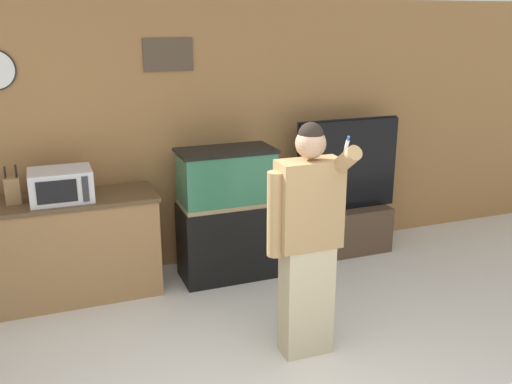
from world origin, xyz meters
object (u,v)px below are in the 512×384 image
at_px(microwave, 61,185).
at_px(tv_on_stand, 346,214).
at_px(counter_island, 62,249).
at_px(knife_block, 13,190).
at_px(person_standing, 307,239).
at_px(aquarium_on_stand, 227,214).

relative_size(microwave, tv_on_stand, 0.36).
distance_m(counter_island, knife_block, 0.67).
bearing_deg(tv_on_stand, person_standing, -127.95).
xyz_separation_m(knife_block, tv_on_stand, (3.21, 0.03, -0.62)).
height_order(counter_island, tv_on_stand, tv_on_stand).
height_order(knife_block, aquarium_on_stand, aquarium_on_stand).
xyz_separation_m(tv_on_stand, person_standing, (-1.24, -1.59, 0.49)).
distance_m(microwave, tv_on_stand, 2.90).
height_order(microwave, tv_on_stand, tv_on_stand).
height_order(counter_island, knife_block, knife_block).
xyz_separation_m(microwave, person_standing, (1.58, -1.51, -0.15)).
xyz_separation_m(microwave, aquarium_on_stand, (1.46, -0.04, -0.43)).
bearing_deg(tv_on_stand, counter_island, -179.21).
distance_m(tv_on_stand, person_standing, 2.07).
relative_size(microwave, knife_block, 1.55).
distance_m(counter_island, person_standing, 2.29).
bearing_deg(counter_island, aquarium_on_stand, -3.01).
bearing_deg(knife_block, tv_on_stand, 0.49).
bearing_deg(knife_block, microwave, -8.30).
height_order(counter_island, microwave, microwave).
bearing_deg(knife_block, counter_island, -2.09).
distance_m(knife_block, aquarium_on_stand, 1.89).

